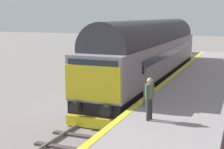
# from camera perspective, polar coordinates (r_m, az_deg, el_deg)

# --- Properties ---
(ground_plane) EXTENTS (140.00, 140.00, 0.00)m
(ground_plane) POSITION_cam_1_polar(r_m,az_deg,el_deg) (18.29, 1.42, -5.71)
(ground_plane) COLOR gray
(ground_plane) RESTS_ON ground
(track_main) EXTENTS (2.50, 60.00, 0.15)m
(track_main) POSITION_cam_1_polar(r_m,az_deg,el_deg) (18.28, 1.42, -5.54)
(track_main) COLOR slate
(track_main) RESTS_ON ground
(station_platform) EXTENTS (4.00, 44.00, 1.01)m
(station_platform) POSITION_cam_1_polar(r_m,az_deg,el_deg) (17.29, 12.73, -5.16)
(station_platform) COLOR #9D9697
(station_platform) RESTS_ON ground
(diesel_locomotive) EXTENTS (2.74, 20.24, 4.68)m
(diesel_locomotive) POSITION_cam_1_polar(r_m,az_deg,el_deg) (23.80, 6.79, 3.98)
(diesel_locomotive) COLOR black
(diesel_locomotive) RESTS_ON ground
(signal_post_near) EXTENTS (0.44, 0.22, 4.33)m
(signal_post_near) POSITION_cam_1_polar(r_m,az_deg,el_deg) (21.47, -0.53, 4.33)
(signal_post_near) COLOR gray
(signal_post_near) RESTS_ON ground
(platform_number_sign) EXTENTS (0.10, 0.44, 1.81)m
(platform_number_sign) POSITION_cam_1_polar(r_m,az_deg,el_deg) (14.64, 5.51, -0.79)
(platform_number_sign) COLOR slate
(platform_number_sign) RESTS_ON station_platform
(waiting_passenger) EXTENTS (0.42, 0.49, 1.64)m
(waiting_passenger) POSITION_cam_1_polar(r_m,az_deg,el_deg) (12.76, 6.43, -3.45)
(waiting_passenger) COLOR #2F3436
(waiting_passenger) RESTS_ON station_platform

